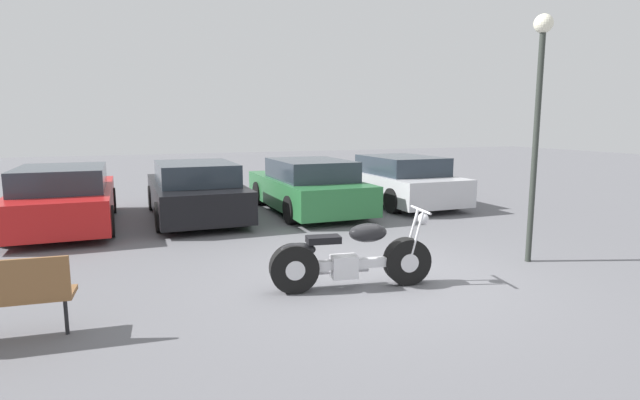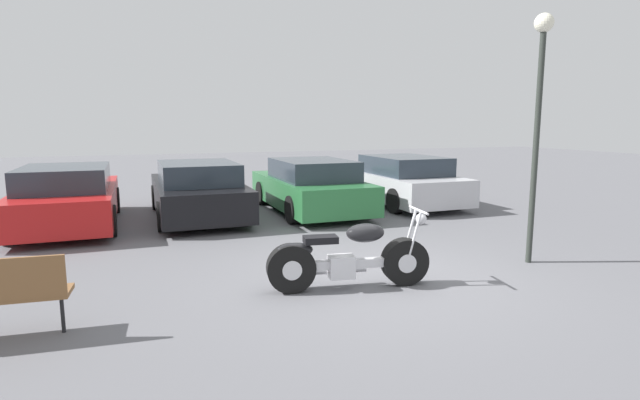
% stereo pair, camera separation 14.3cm
% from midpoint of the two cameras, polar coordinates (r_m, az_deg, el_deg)
% --- Properties ---
extents(ground_plane, '(60.00, 60.00, 0.00)m').
position_cam_midpoint_polar(ground_plane, '(7.31, 7.28, -8.74)').
color(ground_plane, slate).
extents(motorcycle, '(2.21, 0.78, 1.04)m').
position_cam_midpoint_polar(motorcycle, '(6.69, 3.73, -6.72)').
color(motorcycle, black).
rests_on(motorcycle, ground_plane).
extents(parked_car_red, '(1.95, 4.46, 1.30)m').
position_cam_midpoint_polar(parked_car_red, '(11.78, -26.58, 0.23)').
color(parked_car_red, red).
rests_on(parked_car_red, ground_plane).
extents(parked_car_black, '(1.95, 4.46, 1.30)m').
position_cam_midpoint_polar(parked_car_black, '(11.92, -13.48, 1.02)').
color(parked_car_black, black).
rests_on(parked_car_black, ground_plane).
extents(parked_car_green, '(1.95, 4.46, 1.30)m').
position_cam_midpoint_polar(parked_car_green, '(12.37, -0.81, 1.54)').
color(parked_car_green, '#286B38').
rests_on(parked_car_green, ground_plane).
extents(parked_car_silver, '(1.95, 4.46, 1.30)m').
position_cam_midpoint_polar(parked_car_silver, '(13.77, 9.45, 2.18)').
color(parked_car_silver, '#BCBCC1').
rests_on(parked_car_silver, ground_plane).
extents(lamp_post, '(0.28, 0.28, 3.80)m').
position_cam_midpoint_polar(lamp_post, '(8.40, 24.23, 10.89)').
color(lamp_post, '#2D332D').
rests_on(lamp_post, ground_plane).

